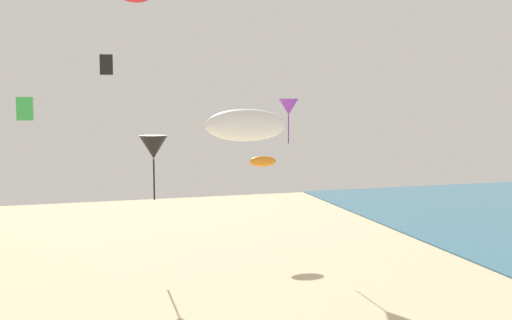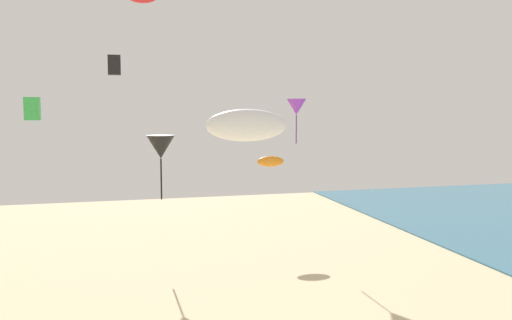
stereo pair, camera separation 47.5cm
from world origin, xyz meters
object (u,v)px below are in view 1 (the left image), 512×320
Objects in this scene: kite_black_box at (106,65)px; kite_purple_delta at (289,107)px; kite_white_parafoil at (246,125)px; kite_orange_parafoil at (263,161)px; kite_green_box at (25,109)px; kite_black_delta at (153,147)px.

kite_purple_delta is at bearing 4.53° from kite_black_box.
kite_purple_delta reaches higher than kite_white_parafoil.
kite_purple_delta is (8.01, 18.24, 0.51)m from kite_white_parafoil.
kite_purple_delta is at bearing -31.08° from kite_orange_parafoil.
kite_white_parafoil is 19.93m from kite_purple_delta.
kite_black_box is 0.62× the size of kite_orange_parafoil.
kite_orange_parafoil is 1.71× the size of kite_green_box.
kite_green_box is (-6.72, -5.19, 2.42)m from kite_black_delta.
kite_black_delta is 8.55m from kite_orange_parafoil.
kite_green_box reaches higher than kite_orange_parafoil.
kite_white_parafoil is (-6.44, -19.19, 3.31)m from kite_orange_parafoil.
kite_orange_parafoil is 0.68× the size of kite_white_parafoil.
kite_black_delta is 1.40× the size of kite_white_parafoil.
kite_purple_delta is 2.72× the size of kite_green_box.
kite_black_box reaches higher than kite_white_parafoil.
kite_orange_parafoil is at bearing 10.24° from kite_black_box.
kite_orange_parafoil is 17.16m from kite_green_box.
kite_orange_parafoil is at bearing 29.10° from kite_green_box.
kite_black_delta is (2.65, -1.04, -5.02)m from kite_black_box.
kite_white_parafoil is at bearing -76.60° from kite_black_box.
kite_white_parafoil is 2.52× the size of kite_green_box.
kite_black_box is 18.03m from kite_white_parafoil.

